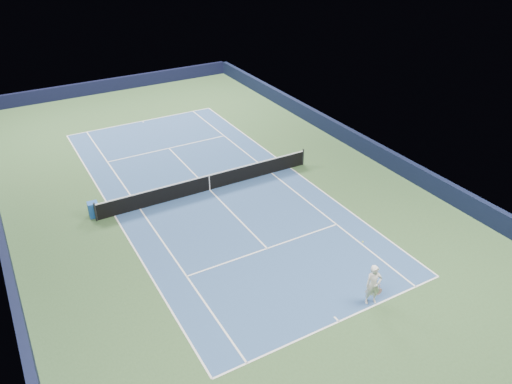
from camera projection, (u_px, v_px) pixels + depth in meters
ground at (210, 190)px, 28.42m from camera, size 40.00×40.00×0.00m
wall_far at (112, 85)px, 43.03m from camera, size 22.00×0.35×1.10m
wall_right at (359, 142)px, 32.78m from camera, size 0.35×40.00×1.10m
wall_left at (1, 237)px, 23.51m from camera, size 0.35×40.00×1.10m
court_surface at (210, 190)px, 28.42m from camera, size 10.97×23.77×0.01m
baseline_far at (142, 121)px, 37.34m from camera, size 10.97×0.08×0.00m
baseline_near at (339, 322)px, 19.50m from camera, size 10.97×0.08×0.00m
sideline_doubles_right at (290, 168)px, 30.77m from camera, size 0.08×23.77×0.00m
sideline_doubles_left at (115, 216)px, 26.07m from camera, size 0.08×23.77×0.00m
sideline_singles_right at (271, 173)px, 30.18m from camera, size 0.08×23.77×0.00m
sideline_singles_left at (140, 209)px, 26.66m from camera, size 0.08×23.77×0.00m
service_line_far at (169, 148)px, 33.22m from camera, size 8.23×0.08×0.00m
service_line_near at (267, 248)px, 23.62m from camera, size 8.23×0.08×0.00m
center_service_line at (210, 190)px, 28.42m from camera, size 0.08×12.80×0.00m
center_mark_far at (143, 122)px, 37.23m from camera, size 0.08×0.30×0.00m
center_mark_near at (337, 319)px, 19.61m from camera, size 0.08×0.30×0.00m
tennis_net at (209, 182)px, 28.17m from camera, size 12.90×0.10×1.07m
sponsor_cube at (94, 209)px, 25.84m from camera, size 0.59×0.50×0.83m
tennis_player at (373, 285)px, 20.00m from camera, size 0.87×1.35×2.41m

